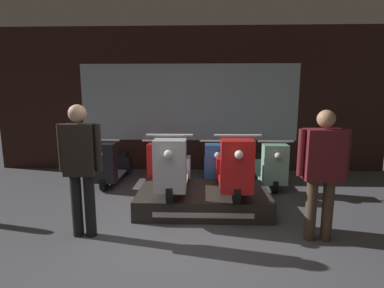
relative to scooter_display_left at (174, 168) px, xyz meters
name	(u,v)px	position (x,y,z in m)	size (l,w,h in m)	color
ground_plane	(174,251)	(0.12, -1.21, -0.66)	(30.00, 30.00, 0.00)	#4C4C51
shop_wall_back	(189,100)	(0.12, 2.47, 0.94)	(8.84, 0.09, 3.20)	#331E19
display_platform	(203,199)	(0.45, 0.07, -0.51)	(1.98, 1.17, 0.30)	#2D2823
scooter_display_left	(174,168)	(0.00, 0.00, 0.00)	(0.61, 1.51, 0.95)	black
scooter_display_right	(233,169)	(0.89, 0.00, 0.00)	(0.61, 1.51, 0.95)	black
scooter_backrow_0	(112,165)	(-1.36, 1.34, -0.30)	(0.61, 1.51, 0.95)	black
scooter_backrow_1	(163,166)	(-0.33, 1.34, -0.30)	(0.61, 1.51, 0.95)	black
scooter_backrow_2	(216,166)	(0.69, 1.34, -0.30)	(0.61, 1.51, 0.95)	black
scooter_backrow_3	(269,166)	(1.72, 1.34, -0.30)	(0.61, 1.51, 0.95)	black
person_left_browsing	(81,163)	(-1.04, -0.86, 0.29)	(0.53, 0.21, 1.64)	black
person_right_browsing	(323,165)	(1.85, -0.86, 0.28)	(0.60, 0.25, 1.59)	#473828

